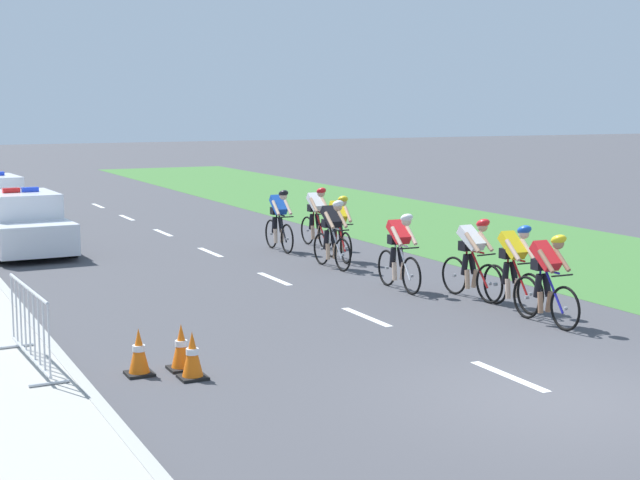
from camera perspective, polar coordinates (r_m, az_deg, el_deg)
The scene contains 16 objects.
ground_plane at distance 12.43m, azimuth 14.08°, elevation -9.03°, with size 160.00×160.00×0.00m, color #424247.
grass_verge at distance 28.02m, azimuth 8.09°, elevation 0.60°, with size 7.00×60.00×0.01m, color #3D7033.
lane_markings_centre at distance 21.87m, azimuth -4.75°, elevation -1.44°, with size 0.14×29.60×0.01m.
cyclist_lead at distance 16.20m, azimuth 13.22°, elevation -2.16°, with size 0.42×1.72×1.56m.
cyclist_second at distance 17.28m, azimuth 11.35°, elevation -1.48°, with size 0.42×1.72×1.56m.
cyclist_third at distance 18.08m, azimuth 8.98°, elevation -1.00°, with size 0.45×1.72×1.56m.
cyclist_fourth at distance 18.75m, azimuth 4.72°, elevation -0.61°, with size 0.42×1.72×1.56m.
cyclist_fifth at distance 21.22m, azimuth 0.73°, elevation 0.43°, with size 0.42×1.72×1.56m.
cyclist_sixth at distance 22.25m, azimuth 1.11°, elevation 0.78°, with size 0.45×1.72×1.56m.
cyclist_seventh at distance 24.36m, azimuth -0.20°, elevation 1.42°, with size 0.42×1.72×1.56m.
cyclist_eighth at distance 23.72m, azimuth -2.41°, elevation 1.23°, with size 0.42×1.72×1.56m.
police_car_nearest at distance 24.56m, azimuth -17.18°, elevation 0.86°, with size 2.14×4.47×1.59m.
crowd_barrier_front at distance 13.52m, azimuth -16.74°, elevation -4.92°, with size 0.60×2.32×1.07m.
traffic_cone_near at distance 13.18m, azimuth -10.62°, elevation -6.53°, with size 0.36×0.36×0.64m.
traffic_cone_mid at distance 12.91m, azimuth -7.53°, elevation -6.78°, with size 0.36×0.36×0.64m.
traffic_cone_far at distance 13.35m, azimuth -8.17°, elevation -6.29°, with size 0.36×0.36×0.64m.
Camera 1 is at (-7.68, -9.09, 3.60)m, focal length 54.33 mm.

